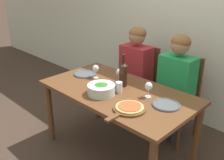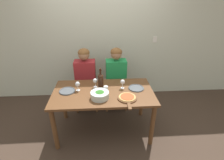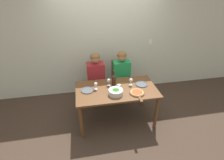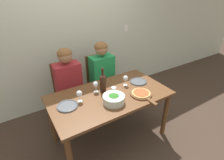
{
  "view_description": "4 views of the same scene",
  "coord_description": "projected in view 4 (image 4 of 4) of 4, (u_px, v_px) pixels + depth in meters",
  "views": [
    {
      "loc": [
        1.61,
        -1.72,
        1.85
      ],
      "look_at": [
        -0.14,
        0.06,
        0.8
      ],
      "focal_mm": 42.0,
      "sensor_mm": 36.0,
      "label": 1
    },
    {
      "loc": [
        -0.01,
        -2.32,
        2.13
      ],
      "look_at": [
        0.14,
        -0.0,
        0.95
      ],
      "focal_mm": 28.0,
      "sensor_mm": 36.0,
      "label": 2
    },
    {
      "loc": [
        -0.6,
        -2.76,
        2.57
      ],
      "look_at": [
        -0.07,
        0.1,
        0.9
      ],
      "focal_mm": 28.0,
      "sensor_mm": 36.0,
      "label": 3
    },
    {
      "loc": [
        -0.98,
        -1.63,
        2.0
      ],
      "look_at": [
        0.13,
        0.16,
        0.85
      ],
      "focal_mm": 28.0,
      "sensor_mm": 36.0,
      "label": 4
    }
  ],
  "objects": [
    {
      "name": "ground_plane",
      "position": [
        110.0,
        136.0,
        2.63
      ],
      "size": [
        40.0,
        40.0,
        0.0
      ],
      "primitive_type": "plane",
      "color": "#3D2D23"
    },
    {
      "name": "person_man",
      "position": [
        102.0,
        71.0,
        2.88
      ],
      "size": [
        0.47,
        0.51,
        1.24
      ],
      "color": "#28282D",
      "rests_on": "ground"
    },
    {
      "name": "dinner_plate_right",
      "position": [
        138.0,
        81.0,
        2.55
      ],
      "size": [
        0.25,
        0.25,
        0.02
      ],
      "color": "#4C5156",
      "rests_on": "dining_table"
    },
    {
      "name": "dinner_plate_left",
      "position": [
        67.0,
        106.0,
        2.03
      ],
      "size": [
        0.25,
        0.25,
        0.02
      ],
      "color": "#4C5156",
      "rests_on": "dining_table"
    },
    {
      "name": "wine_glass_right",
      "position": [
        125.0,
        79.0,
        2.42
      ],
      "size": [
        0.07,
        0.07,
        0.15
      ],
      "color": "silver",
      "rests_on": "dining_table"
    },
    {
      "name": "dining_table",
      "position": [
        110.0,
        101.0,
        2.31
      ],
      "size": [
        1.55,
        0.84,
        0.75
      ],
      "color": "brown",
      "rests_on": "ground"
    },
    {
      "name": "chair_left",
      "position": [
        68.0,
        90.0,
        2.8
      ],
      "size": [
        0.42,
        0.42,
        0.97
      ],
      "color": "brown",
      "rests_on": "ground"
    },
    {
      "name": "back_wall",
      "position": [
        71.0,
        30.0,
        2.89
      ],
      "size": [
        10.0,
        0.06,
        2.7
      ],
      "color": "beige",
      "rests_on": "ground"
    },
    {
      "name": "broccoli_bowl",
      "position": [
        114.0,
        99.0,
        2.09
      ],
      "size": [
        0.27,
        0.27,
        0.11
      ],
      "color": "silver",
      "rests_on": "dining_table"
    },
    {
      "name": "wine_glass_centre",
      "position": [
        96.0,
        85.0,
        2.27
      ],
      "size": [
        0.07,
        0.07,
        0.15
      ],
      "color": "silver",
      "rests_on": "dining_table"
    },
    {
      "name": "wine_bottle",
      "position": [
        103.0,
        82.0,
        2.27
      ],
      "size": [
        0.08,
        0.08,
        0.34
      ],
      "color": "black",
      "rests_on": "dining_table"
    },
    {
      "name": "pizza_on_board",
      "position": [
        141.0,
        94.0,
        2.25
      ],
      "size": [
        0.28,
        0.42,
        0.04
      ],
      "color": "brown",
      "rests_on": "dining_table"
    },
    {
      "name": "person_woman",
      "position": [
        69.0,
        80.0,
        2.61
      ],
      "size": [
        0.47,
        0.51,
        1.24
      ],
      "color": "#28282D",
      "rests_on": "ground"
    },
    {
      "name": "wine_glass_left",
      "position": [
        79.0,
        94.0,
        2.08
      ],
      "size": [
        0.07,
        0.07,
        0.15
      ],
      "color": "silver",
      "rests_on": "dining_table"
    },
    {
      "name": "chair_right",
      "position": [
        100.0,
        81.0,
        3.07
      ],
      "size": [
        0.42,
        0.42,
        0.97
      ],
      "color": "brown",
      "rests_on": "ground"
    },
    {
      "name": "water_tumbler",
      "position": [
        114.0,
        91.0,
        2.24
      ],
      "size": [
        0.07,
        0.07,
        0.11
      ],
      "color": "silver",
      "rests_on": "dining_table"
    }
  ]
}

